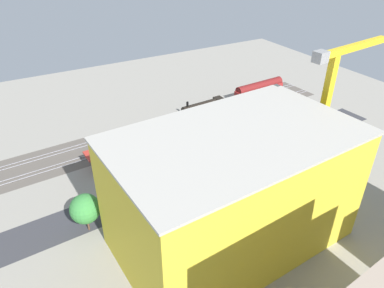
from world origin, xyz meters
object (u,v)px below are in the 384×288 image
street_tree_0 (185,171)px  street_tree_4 (85,209)px  parked_car_0 (271,139)px  parked_car_1 (251,143)px  parked_car_3 (204,158)px  locomotive (205,107)px  passenger_coach (259,90)px  street_tree_5 (256,154)px  parked_car_4 (182,165)px  tower_crane (327,112)px  traffic_light (255,151)px  box_truck_0 (244,163)px  box_truck_1 (161,190)px  box_truck_2 (210,170)px  street_tree_3 (306,131)px  parked_car_5 (156,175)px  platform_canopy_near (202,122)px  street_tree_1 (278,140)px  construction_building (233,191)px  parked_car_2 (226,151)px

street_tree_0 → street_tree_4: size_ratio=1.07×
parked_car_0 → parked_car_1: 6.38m
parked_car_3 → street_tree_4: size_ratio=0.53×
locomotive → passenger_coach: passenger_coach is taller
parked_car_3 → street_tree_5: 12.97m
passenger_coach → parked_car_4: bearing=29.1°
locomotive → tower_crane: size_ratio=0.51×
passenger_coach → traffic_light: size_ratio=2.68×
parked_car_4 → street_tree_0: street_tree_0 is taller
parked_car_0 → box_truck_0: bearing=25.5°
parked_car_0 → tower_crane: tower_crane is taller
parked_car_4 → street_tree_4: street_tree_4 is taller
parked_car_1 → street_tree_5: size_ratio=0.69×
parked_car_3 → box_truck_1: 16.88m
parked_car_4 → box_truck_0: size_ratio=0.42×
box_truck_2 → street_tree_0: bearing=15.9°
street_tree_3 → passenger_coach: bearing=-108.2°
parked_car_5 → street_tree_3: bearing=169.1°
parked_car_4 → street_tree_5: size_ratio=0.63×
parked_car_0 → traffic_light: bearing=32.5°
tower_crane → box_truck_1: (31.75, -12.60, -16.26)m
platform_canopy_near → traffic_light: bearing=97.0°
parked_car_3 → tower_crane: size_ratio=0.14×
locomotive → parked_car_1: locomotive is taller
street_tree_1 → street_tree_3: bearing=-178.9°
locomotive → street_tree_5: (6.08, 32.50, 2.42)m
parked_car_0 → parked_car_5: parked_car_5 is taller
parked_car_5 → box_truck_2: bearing=153.6°
street_tree_4 → traffic_light: bearing=-179.0°
parked_car_0 → parked_car_1: bearing=-5.6°
construction_building → box_truck_1: size_ratio=4.85×
street_tree_3 → street_tree_5: street_tree_3 is taller
box_truck_1 → street_tree_4: bearing=7.3°
parked_car_1 → box_truck_1: size_ratio=0.55×
parked_car_0 → street_tree_0: size_ratio=0.50×
platform_canopy_near → street_tree_3: size_ratio=8.47×
parked_car_2 → street_tree_3: bearing=157.5°
parked_car_3 → tower_crane: tower_crane is taller
parked_car_0 → street_tree_4: 53.12m
street_tree_0 → passenger_coach: bearing=-145.3°
tower_crane → box_truck_2: 28.23m
parked_car_4 → street_tree_1: (-22.18, 8.05, 4.79)m
locomotive → box_truck_1: bearing=45.7°
parked_car_2 → passenger_coach: bearing=-141.4°
box_truck_0 → street_tree_0: size_ratio=1.15×
platform_canopy_near → parked_car_2: (-0.39, 11.28, -3.40)m
platform_canopy_near → street_tree_1: street_tree_1 is taller
parked_car_5 → street_tree_5: street_tree_5 is taller
parked_car_4 → street_tree_4: bearing=20.2°
passenger_coach → street_tree_4: bearing=25.9°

